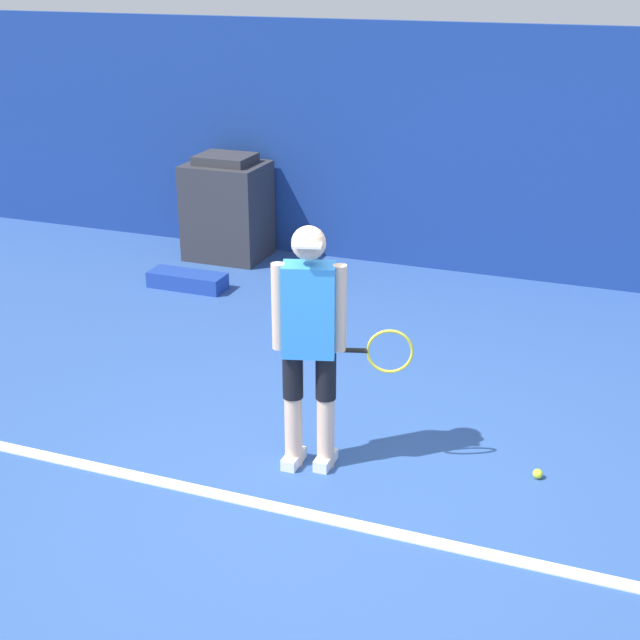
% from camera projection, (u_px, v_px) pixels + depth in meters
% --- Properties ---
extents(ground_plane, '(24.00, 24.00, 0.00)m').
position_uv_depth(ground_plane, '(321.00, 486.00, 5.89)').
color(ground_plane, '#2D5193').
extents(back_wall, '(24.00, 0.10, 2.63)m').
position_uv_depth(back_wall, '(476.00, 153.00, 9.39)').
color(back_wall, navy).
rests_on(back_wall, ground_plane).
extents(court_baseline, '(21.60, 0.10, 0.01)m').
position_uv_depth(court_baseline, '(302.00, 513.00, 5.60)').
color(court_baseline, white).
rests_on(court_baseline, ground_plane).
extents(tennis_player, '(0.89, 0.38, 1.71)m').
position_uv_depth(tennis_player, '(311.00, 338.00, 5.78)').
color(tennis_player, beige).
rests_on(tennis_player, ground_plane).
extents(tennis_ball, '(0.07, 0.07, 0.07)m').
position_uv_depth(tennis_ball, '(538.00, 474.00, 5.97)').
color(tennis_ball, '#D1E533').
rests_on(tennis_ball, ground_plane).
extents(covered_chair, '(0.87, 0.72, 1.19)m').
position_uv_depth(covered_chair, '(227.00, 209.00, 10.17)').
color(covered_chair, '#333338').
rests_on(covered_chair, ground_plane).
extents(equipment_bag, '(0.82, 0.30, 0.17)m').
position_uv_depth(equipment_bag, '(187.00, 280.00, 9.37)').
color(equipment_bag, '#1E3D99').
rests_on(equipment_bag, ground_plane).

